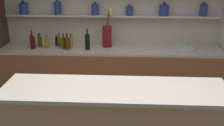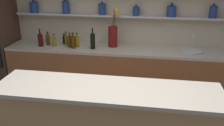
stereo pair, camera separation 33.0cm
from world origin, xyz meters
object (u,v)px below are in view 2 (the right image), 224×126
object	(u,v)px
bottle_oil_4	(66,40)
bottle_oil_5	(48,40)
bottle_sauce_3	(41,39)
bottle_sauce_8	(71,41)
bottle_sauce_2	(48,38)
bottle_oil_1	(54,42)
bottle_oil_6	(70,42)
bottle_wine_0	(41,40)
bottle_spirit_10	(73,42)
flower_vase	(113,35)
sink_fixture	(193,50)
bottle_sauce_7	(64,39)
bottle_oil_11	(77,41)
bottle_wine_9	(93,41)

from	to	relation	value
bottle_oil_4	bottle_oil_5	size ratio (longest dim) A/B	1.04
bottle_sauce_3	bottle_sauce_8	world-z (taller)	bottle_sauce_3
bottle_oil_4	bottle_sauce_2	bearing A→B (deg)	161.50
bottle_oil_1	bottle_oil_6	distance (m)	0.27
bottle_wine_0	bottle_sauce_3	size ratio (longest dim) A/B	1.49
bottle_sauce_2	bottle_spirit_10	distance (m)	0.60
bottle_sauce_3	bottle_sauce_8	distance (m)	0.53
flower_vase	bottle_sauce_8	xyz separation A→B (m)	(-0.72, -0.02, -0.12)
sink_fixture	bottle_oil_5	size ratio (longest dim) A/B	1.35
flower_vase	bottle_oil_6	bearing A→B (deg)	-168.33
bottle_sauce_7	bottle_oil_1	bearing A→B (deg)	-123.66
bottle_oil_1	bottle_oil_4	size ratio (longest dim) A/B	0.89
bottle_spirit_10	bottle_oil_11	bearing A→B (deg)	61.61
flower_vase	bottle_sauce_2	distance (m)	1.17
bottle_sauce_7	bottle_sauce_8	size ratio (longest dim) A/B	1.09
bottle_oil_4	bottle_oil_5	distance (m)	0.32
flower_vase	bottle_spirit_10	xyz separation A→B (m)	(-0.62, -0.19, -0.08)
bottle_sauce_8	bottle_oil_1	bearing A→B (deg)	-156.01
bottle_oil_6	bottle_wine_0	bearing A→B (deg)	-177.64
bottle_sauce_7	bottle_spirit_10	distance (m)	0.32
flower_vase	bottle_oil_4	size ratio (longest dim) A/B	2.72
bottle_oil_6	bottle_wine_9	bearing A→B (deg)	-3.48
bottle_sauce_2	bottle_sauce_8	world-z (taller)	bottle_sauce_2
flower_vase	bottle_oil_11	size ratio (longest dim) A/B	2.69
bottle_oil_4	bottle_oil_6	distance (m)	0.13
sink_fixture	bottle_sauce_8	xyz separation A→B (m)	(-2.00, 0.04, 0.04)
bottle_oil_1	bottle_wine_9	distance (m)	0.67
bottle_wine_9	bottle_spirit_10	bearing A→B (deg)	-176.48
bottle_oil_6	bottle_sauce_3	bearing A→B (deg)	168.49
bottle_oil_1	bottle_spirit_10	world-z (taller)	bottle_spirit_10
sink_fixture	bottle_wine_0	world-z (taller)	bottle_wine_0
bottle_oil_1	bottle_sauce_8	bearing A→B (deg)	23.99
bottle_wine_0	bottle_sauce_3	xyz separation A→B (m)	(-0.06, 0.13, -0.02)
bottle_spirit_10	bottle_wine_0	bearing A→B (deg)	177.68
bottle_sauce_8	bottle_oil_4	bearing A→B (deg)	-153.75
bottle_oil_6	bottle_oil_11	world-z (taller)	bottle_oil_6
bottle_oil_4	bottle_oil_5	bearing A→B (deg)	-177.91
bottle_wine_9	bottle_oil_5	bearing A→B (deg)	172.82
bottle_oil_1	bottle_sauce_2	xyz separation A→B (m)	(-0.20, 0.20, -0.01)
sink_fixture	bottle_sauce_8	size ratio (longest dim) A/B	1.90
bottle_sauce_3	bottle_oil_4	world-z (taller)	bottle_oil_4
bottle_sauce_2	bottle_sauce_8	size ratio (longest dim) A/B	1.12
bottle_oil_6	bottle_sauce_8	bearing A→B (deg)	102.78
bottle_oil_1	bottle_wine_9	size ratio (longest dim) A/B	0.62
flower_vase	bottle_sauce_3	bearing A→B (deg)	-178.62
bottle_oil_5	bottle_oil_11	size ratio (longest dim) A/B	0.96
bottle_oil_4	bottle_spirit_10	size ratio (longest dim) A/B	0.91
bottle_wine_9	bottle_spirit_10	xyz separation A→B (m)	(-0.32, -0.02, -0.02)
bottle_oil_4	bottle_sauce_8	distance (m)	0.08
bottle_wine_0	bottle_oil_6	bearing A→B (deg)	2.36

